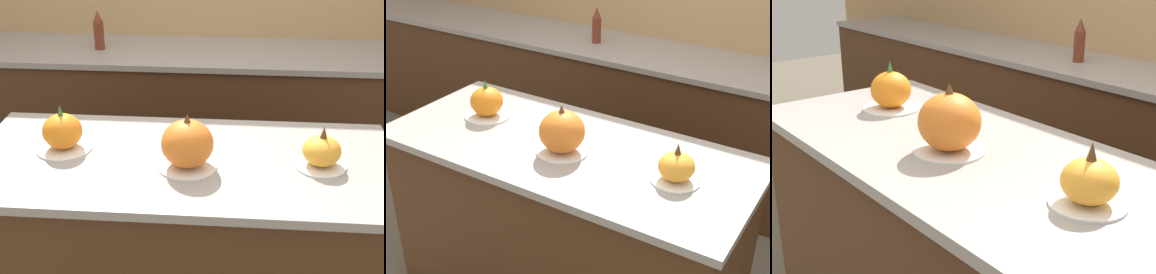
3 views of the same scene
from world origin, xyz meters
TOP-DOWN VIEW (x-y plane):
  - kitchen_island at (0.00, 0.00)m, footprint 1.64×0.73m
  - back_counter at (0.00, 1.36)m, footprint 6.00×0.60m
  - pumpkin_cake_left at (-0.48, 0.05)m, footprint 0.22×0.22m
  - pumpkin_cake_center at (0.02, -0.05)m, footprint 0.22×0.22m
  - pumpkin_cake_right at (0.51, -0.01)m, footprint 0.19×0.19m
  - bottle_tall at (-0.64, 1.35)m, footprint 0.06×0.06m

SIDE VIEW (x-z plane):
  - back_counter at x=0.00m, z-range 0.00..0.90m
  - kitchen_island at x=0.00m, z-range 0.00..0.92m
  - pumpkin_cake_right at x=0.51m, z-range 0.89..1.06m
  - pumpkin_cake_left at x=-0.48m, z-range 0.89..1.08m
  - pumpkin_cake_center at x=0.02m, z-range 0.90..1.12m
  - bottle_tall at x=-0.64m, z-range 0.90..1.14m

